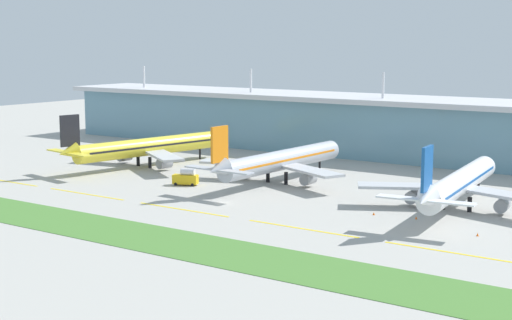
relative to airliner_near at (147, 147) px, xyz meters
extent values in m
plane|color=#A8A59E|center=(55.44, -32.60, -6.45)|extent=(600.00, 600.00, 0.00)
cube|color=#6693A8|center=(55.44, 65.19, 3.23)|extent=(280.00, 28.00, 19.37)
cube|color=silver|center=(55.44, 65.19, 13.81)|extent=(288.00, 34.00, 1.80)
cylinder|color=silver|center=(-56.56, 59.59, 19.21)|extent=(0.90, 0.90, 9.00)
cylinder|color=silver|center=(-0.56, 59.59, 19.21)|extent=(0.90, 0.90, 9.00)
cylinder|color=silver|center=(55.44, 59.59, 19.21)|extent=(0.90, 0.90, 9.00)
cylinder|color=yellow|center=(0.27, 1.49, 0.05)|extent=(15.78, 56.36, 5.80)
cone|color=yellow|center=(5.66, 31.12, 0.05)|extent=(6.14, 4.92, 5.51)
cone|color=yellow|center=(-5.30, -29.12, 1.25)|extent=(6.04, 7.40, 5.72)
cube|color=black|center=(-5.12, -28.14, 7.70)|extent=(1.83, 6.42, 9.50)
cube|color=yellow|center=(-10.62, -27.65, 1.05)|extent=(10.41, 4.94, 0.36)
cube|color=yellow|center=(0.20, -29.62, 1.05)|extent=(10.41, 4.94, 0.36)
cube|color=#B7BABF|center=(-12.33, -0.71, -1.26)|extent=(24.88, 11.52, 0.70)
cylinder|color=gray|center=(-10.89, 0.49, -4.05)|extent=(3.95, 5.00, 3.20)
cube|color=#B7BABF|center=(11.29, -5.01, -1.26)|extent=(23.92, 18.58, 0.70)
cylinder|color=gray|center=(10.36, -3.38, -4.05)|extent=(3.95, 5.00, 3.20)
cylinder|color=black|center=(4.05, 22.24, -4.65)|extent=(0.70, 0.70, 3.60)
cylinder|color=black|center=(-3.41, -0.89, -4.65)|extent=(1.10, 1.10, 3.60)
cylinder|color=black|center=(2.88, -2.03, -4.65)|extent=(1.10, 1.10, 3.60)
cube|color=black|center=(0.27, 1.49, 0.45)|extent=(14.81, 50.84, 0.60)
cylinder|color=#ADB2BC|center=(51.75, 1.72, 0.05)|extent=(7.50, 54.13, 5.80)
cone|color=#ADB2BC|center=(52.67, 30.69, 0.05)|extent=(5.63, 4.17, 5.51)
cone|color=#ADB2BC|center=(50.81, -28.25, 1.25)|extent=(5.14, 6.78, 5.72)
cube|color=orange|center=(50.84, -27.25, 7.70)|extent=(0.90, 6.42, 9.50)
cube|color=#ADB2BC|center=(45.33, -27.58, 1.05)|extent=(10.10, 3.51, 0.36)
cube|color=#ADB2BC|center=(56.32, -27.93, 1.05)|extent=(10.10, 3.51, 0.36)
cube|color=#B7BABF|center=(39.62, -2.33, -1.26)|extent=(24.87, 14.67, 0.70)
cylinder|color=gray|center=(40.87, -0.92, -4.05)|extent=(3.34, 4.60, 3.20)
cube|color=#B7BABF|center=(63.61, -3.08, -1.26)|extent=(24.70, 15.91, 0.70)
cylinder|color=gray|center=(62.46, -1.60, -4.05)|extent=(3.34, 4.60, 3.20)
cylinder|color=black|center=(52.39, 21.95, -4.65)|extent=(0.70, 0.70, 3.60)
cylinder|color=black|center=(48.46, -1.18, -4.65)|extent=(1.10, 1.10, 3.60)
cylinder|color=black|center=(54.86, -1.38, -4.65)|extent=(1.10, 1.10, 3.60)
cube|color=orange|center=(51.75, 1.72, 0.45)|extent=(7.37, 48.73, 0.60)
cylinder|color=white|center=(107.13, -3.97, 0.05)|extent=(11.99, 55.38, 5.80)
cone|color=white|center=(103.79, 25.39, 0.05)|extent=(5.93, 4.60, 5.51)
cone|color=white|center=(110.59, -34.31, 1.25)|extent=(5.65, 7.14, 5.72)
cube|color=#19519E|center=(110.47, -33.32, 7.70)|extent=(1.42, 6.44, 9.50)
cube|color=white|center=(105.07, -34.43, 1.05)|extent=(10.30, 4.31, 0.36)
cube|color=white|center=(116.00, -33.19, 1.05)|extent=(10.30, 4.31, 0.36)
cube|color=#B7BABF|center=(95.71, -9.72, -1.26)|extent=(24.34, 17.43, 0.70)
cylinder|color=gray|center=(96.74, -8.15, -4.05)|extent=(3.69, 4.83, 3.20)
cube|color=#B7BABF|center=(119.56, -7.00, -1.26)|extent=(24.94, 12.97, 0.70)
cylinder|color=gray|center=(118.20, -5.71, -4.05)|extent=(3.69, 4.83, 3.20)
cylinder|color=black|center=(104.80, 16.56, -4.65)|extent=(0.70, 0.70, 3.60)
cylinder|color=black|center=(104.29, -7.31, -4.65)|extent=(1.10, 1.10, 3.60)
cylinder|color=black|center=(110.65, -6.58, -4.65)|extent=(1.10, 1.10, 3.60)
cube|color=#19519E|center=(107.13, -3.97, 0.45)|extent=(11.41, 49.91, 0.60)
cube|color=yellow|center=(-15.56, -44.10, -6.43)|extent=(28.00, 0.70, 0.04)
cube|color=yellow|center=(18.44, -44.10, -6.43)|extent=(28.00, 0.70, 0.04)
cube|color=yellow|center=(52.44, -44.10, -6.43)|extent=(28.00, 0.70, 0.04)
cube|color=yellow|center=(86.44, -44.10, -6.43)|extent=(28.00, 0.70, 0.04)
cube|color=yellow|center=(120.44, -44.10, -6.43)|extent=(28.00, 0.70, 0.04)
cube|color=#477A33|center=(55.44, -69.30, -6.40)|extent=(300.00, 18.00, 0.10)
cube|color=gold|center=(31.94, -18.79, -4.70)|extent=(7.65, 4.98, 2.60)
cylinder|color=silver|center=(32.69, -18.51, -2.50)|extent=(4.45, 3.28, 2.00)
cylinder|color=black|center=(30.00, -20.78, -6.00)|extent=(0.97, 0.65, 0.90)
cylinder|color=black|center=(29.17, -18.59, -6.00)|extent=(0.97, 0.65, 0.90)
cylinder|color=black|center=(34.71, -19.00, -6.00)|extent=(0.97, 0.65, 0.90)
cylinder|color=black|center=(33.88, -16.81, -6.00)|extent=(0.97, 0.65, 0.90)
cone|color=orange|center=(120.25, -28.52, -6.10)|extent=(0.56, 0.56, 0.70)
cone|color=orange|center=(103.26, -21.17, -6.10)|extent=(0.56, 0.56, 0.70)
cone|color=orange|center=(93.28, -22.80, -6.10)|extent=(0.56, 0.56, 0.70)
camera|label=1|loc=(172.62, -185.35, 34.06)|focal=54.30mm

